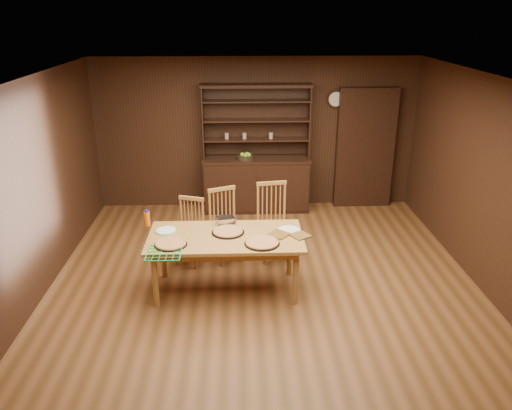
{
  "coord_description": "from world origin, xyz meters",
  "views": [
    {
      "loc": [
        -0.3,
        -5.47,
        3.34
      ],
      "look_at": [
        -0.09,
        0.4,
        1.01
      ],
      "focal_mm": 35.0,
      "sensor_mm": 36.0,
      "label": 1
    }
  ],
  "objects_px": {
    "china_hutch": "(256,177)",
    "chair_left": "(190,229)",
    "chair_right": "(273,218)",
    "dining_table": "(226,242)",
    "chair_center": "(225,222)",
    "juice_bottle": "(147,219)"
  },
  "relations": [
    {
      "from": "dining_table",
      "to": "chair_right",
      "type": "height_order",
      "value": "chair_right"
    },
    {
      "from": "chair_left",
      "to": "chair_center",
      "type": "bearing_deg",
      "value": 28.76
    },
    {
      "from": "chair_right",
      "to": "dining_table",
      "type": "bearing_deg",
      "value": -133.54
    },
    {
      "from": "chair_right",
      "to": "juice_bottle",
      "type": "xyz_separation_m",
      "value": [
        -1.64,
        -0.59,
        0.27
      ]
    },
    {
      "from": "china_hutch",
      "to": "chair_center",
      "type": "relative_size",
      "value": 2.11
    },
    {
      "from": "dining_table",
      "to": "juice_bottle",
      "type": "relative_size",
      "value": 8.67
    },
    {
      "from": "chair_center",
      "to": "juice_bottle",
      "type": "distance_m",
      "value": 1.15
    },
    {
      "from": "chair_left",
      "to": "juice_bottle",
      "type": "distance_m",
      "value": 0.76
    },
    {
      "from": "juice_bottle",
      "to": "chair_center",
      "type": "bearing_deg",
      "value": 30.05
    },
    {
      "from": "chair_right",
      "to": "chair_center",
      "type": "bearing_deg",
      "value": 173.86
    },
    {
      "from": "chair_center",
      "to": "chair_right",
      "type": "relative_size",
      "value": 0.94
    },
    {
      "from": "china_hutch",
      "to": "chair_left",
      "type": "relative_size",
      "value": 2.33
    },
    {
      "from": "chair_center",
      "to": "chair_right",
      "type": "xyz_separation_m",
      "value": [
        0.67,
        0.03,
        0.03
      ]
    },
    {
      "from": "china_hutch",
      "to": "chair_center",
      "type": "height_order",
      "value": "china_hutch"
    },
    {
      "from": "chair_right",
      "to": "juice_bottle",
      "type": "bearing_deg",
      "value": -168.94
    },
    {
      "from": "dining_table",
      "to": "chair_left",
      "type": "height_order",
      "value": "chair_left"
    },
    {
      "from": "china_hutch",
      "to": "chair_center",
      "type": "xyz_separation_m",
      "value": [
        -0.51,
        -1.82,
        -0.05
      ]
    },
    {
      "from": "dining_table",
      "to": "juice_bottle",
      "type": "distance_m",
      "value": 1.07
    },
    {
      "from": "china_hutch",
      "to": "chair_left",
      "type": "bearing_deg",
      "value": -117.33
    },
    {
      "from": "china_hutch",
      "to": "chair_left",
      "type": "xyz_separation_m",
      "value": [
        -0.99,
        -1.91,
        -0.1
      ]
    },
    {
      "from": "chair_right",
      "to": "juice_bottle",
      "type": "relative_size",
      "value": 5.02
    },
    {
      "from": "juice_bottle",
      "to": "chair_right",
      "type": "bearing_deg",
      "value": 19.74
    }
  ]
}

